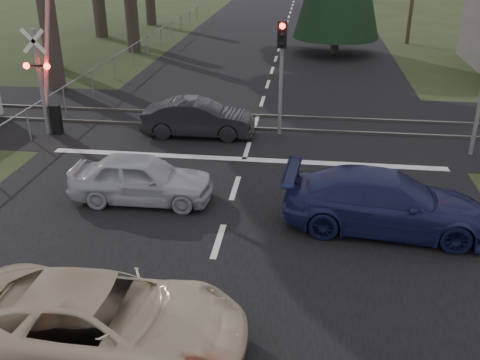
% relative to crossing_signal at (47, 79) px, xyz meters
% --- Properties ---
extents(ground, '(120.00, 120.00, 0.00)m').
position_rel_crossing_signal_xyz_m(ground, '(7.27, -9.79, -2.06)').
color(ground, '#243116').
rests_on(ground, ground).
extents(road, '(14.00, 100.00, 0.01)m').
position_rel_crossing_signal_xyz_m(road, '(7.27, 0.21, -2.05)').
color(road, black).
rests_on(road, ground).
extents(rail_corridor, '(120.00, 8.00, 0.01)m').
position_rel_crossing_signal_xyz_m(rail_corridor, '(7.27, 2.21, -2.05)').
color(rail_corridor, black).
rests_on(rail_corridor, ground).
extents(stop_line, '(13.00, 0.35, 0.00)m').
position_rel_crossing_signal_xyz_m(stop_line, '(7.27, -1.59, -2.05)').
color(stop_line, silver).
rests_on(stop_line, ground).
extents(rail_near, '(120.00, 0.12, 0.10)m').
position_rel_crossing_signal_xyz_m(rail_near, '(7.27, 1.41, -2.01)').
color(rail_near, '#59544C').
rests_on(rail_near, ground).
extents(rail_far, '(120.00, 0.12, 0.10)m').
position_rel_crossing_signal_xyz_m(rail_far, '(7.27, 3.01, -2.01)').
color(rail_far, '#59544C').
rests_on(rail_far, ground).
extents(crossing_signal, '(1.62, 0.38, 6.96)m').
position_rel_crossing_signal_xyz_m(crossing_signal, '(0.00, 0.00, 0.00)').
color(crossing_signal, slate).
rests_on(crossing_signal, ground).
extents(traffic_signal_center, '(0.32, 0.48, 4.10)m').
position_rel_crossing_signal_xyz_m(traffic_signal_center, '(8.27, 0.89, 0.75)').
color(traffic_signal_center, slate).
rests_on(traffic_signal_center, ground).
extents(fence_left, '(0.10, 36.00, 1.20)m').
position_rel_crossing_signal_xyz_m(fence_left, '(-0.53, 12.71, -2.06)').
color(fence_left, slate).
rests_on(fence_left, ground).
extents(cream_coupe, '(5.09, 2.35, 1.41)m').
position_rel_crossing_signal_xyz_m(cream_coupe, '(5.90, -10.79, -1.35)').
color(cream_coupe, beige).
rests_on(cream_coupe, ground).
extents(silver_car, '(3.92, 1.61, 1.33)m').
position_rel_crossing_signal_xyz_m(silver_car, '(4.85, -4.88, -1.39)').
color(silver_car, '#ABAEB3').
rests_on(silver_car, ground).
extents(blue_sedan, '(5.19, 2.45, 1.46)m').
position_rel_crossing_signal_xyz_m(blue_sedan, '(11.27, -5.62, -1.33)').
color(blue_sedan, '#171D46').
rests_on(blue_sedan, ground).
extents(dark_car_far, '(4.05, 1.49, 1.32)m').
position_rel_crossing_signal_xyz_m(dark_car_far, '(5.35, 0.50, -1.39)').
color(dark_car_far, black).
rests_on(dark_car_far, ground).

